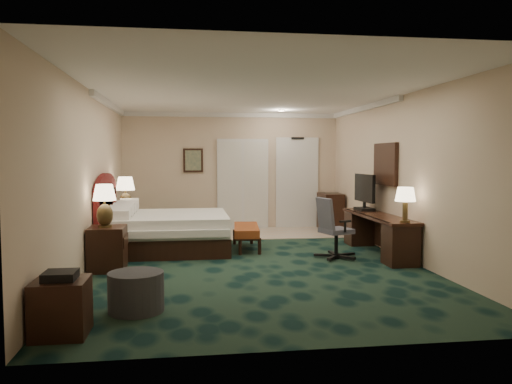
{
  "coord_description": "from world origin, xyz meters",
  "views": [
    {
      "loc": [
        -1.04,
        -7.88,
        1.67
      ],
      "look_at": [
        0.13,
        0.6,
        1.08
      ],
      "focal_mm": 35.0,
      "sensor_mm": 36.0,
      "label": 1
    }
  ],
  "objects": [
    {
      "name": "desk",
      "position": [
        2.23,
        0.31,
        0.34
      ],
      "size": [
        0.51,
        2.37,
        0.68
      ],
      "primitive_type": "cube",
      "color": "black",
      "rests_on": "ground"
    },
    {
      "name": "desk_lamp",
      "position": [
        2.24,
        -0.72,
        0.96
      ],
      "size": [
        0.32,
        0.32,
        0.55
      ],
      "primitive_type": null,
      "rotation": [
        0.0,
        0.0,
        -0.02
      ],
      "color": "black",
      "rests_on": "desk"
    },
    {
      "name": "wall_left",
      "position": [
        -2.5,
        0.0,
        1.35
      ],
      "size": [
        0.0,
        7.5,
        2.7
      ],
      "primitive_type": "cube",
      "color": "#CFAE92",
      "rests_on": "ground"
    },
    {
      "name": "wall_mirror",
      "position": [
        2.46,
        0.6,
        1.55
      ],
      "size": [
        0.05,
        0.95,
        0.75
      ],
      "primitive_type": "cube",
      "color": "white",
      "rests_on": "wall_right"
    },
    {
      "name": "ceiling",
      "position": [
        0.0,
        0.0,
        2.7
      ],
      "size": [
        5.0,
        7.5,
        0.0
      ],
      "primitive_type": "cube",
      "color": "white",
      "rests_on": "wall_back"
    },
    {
      "name": "entry_door",
      "position": [
        1.55,
        3.72,
        1.05
      ],
      "size": [
        1.02,
        0.06,
        2.18
      ],
      "primitive_type": "cube",
      "color": "silver",
      "rests_on": "ground"
    },
    {
      "name": "tv",
      "position": [
        2.24,
        1.03,
        1.02
      ],
      "size": [
        0.1,
        0.87,
        0.68
      ],
      "primitive_type": "cube",
      "rotation": [
        0.0,
        0.0,
        0.03
      ],
      "color": "black",
      "rests_on": "desk"
    },
    {
      "name": "nightstand_far",
      "position": [
        -2.24,
        2.16,
        0.3
      ],
      "size": [
        0.48,
        0.55,
        0.6
      ],
      "primitive_type": "cube",
      "color": "black",
      "rests_on": "ground"
    },
    {
      "name": "side_table",
      "position": [
        -2.22,
        -3.08,
        0.27
      ],
      "size": [
        0.49,
        0.49,
        0.53
      ],
      "primitive_type": "cube",
      "color": "black",
      "rests_on": "ground"
    },
    {
      "name": "crown_molding",
      "position": [
        0.0,
        0.0,
        2.65
      ],
      "size": [
        5.0,
        7.5,
        0.1
      ],
      "primitive_type": null,
      "color": "silver",
      "rests_on": "wall_back"
    },
    {
      "name": "desk_chair",
      "position": [
        1.4,
        0.03,
        0.51
      ],
      "size": [
        0.73,
        0.71,
        1.01
      ],
      "primitive_type": null,
      "rotation": [
        0.0,
        0.0,
        0.32
      ],
      "color": "#434249",
      "rests_on": "ground"
    },
    {
      "name": "minibar",
      "position": [
        2.23,
        3.2,
        0.42
      ],
      "size": [
        0.44,
        0.8,
        0.84
      ],
      "primitive_type": "cube",
      "color": "black",
      "rests_on": "ground"
    },
    {
      "name": "tile_patch",
      "position": [
        0.9,
        2.9,
        0.01
      ],
      "size": [
        3.2,
        1.7,
        0.01
      ],
      "primitive_type": "cube",
      "color": "#BCAA99",
      "rests_on": "ground"
    },
    {
      "name": "floor",
      "position": [
        0.0,
        0.0,
        0.0
      ],
      "size": [
        5.0,
        7.5,
        0.0
      ],
      "primitive_type": "cube",
      "color": "black",
      "rests_on": "ground"
    },
    {
      "name": "lamp_far",
      "position": [
        -2.24,
        2.11,
        0.94
      ],
      "size": [
        0.46,
        0.46,
        0.69
      ],
      "primitive_type": null,
      "rotation": [
        0.0,
        0.0,
        0.3
      ],
      "color": "black",
      "rests_on": "nightstand_far"
    },
    {
      "name": "headboard",
      "position": [
        -2.44,
        1.0,
        0.7
      ],
      "size": [
        0.12,
        2.0,
        1.4
      ],
      "primitive_type": null,
      "color": "#4C1210",
      "rests_on": "ground"
    },
    {
      "name": "ottoman",
      "position": [
        -1.6,
        -2.43,
        0.22
      ],
      "size": [
        0.76,
        0.76,
        0.43
      ],
      "primitive_type": "cylinder",
      "rotation": [
        0.0,
        0.0,
        0.33
      ],
      "color": "#2A292C",
      "rests_on": "ground"
    },
    {
      "name": "nightstand_near",
      "position": [
        -2.22,
        -0.34,
        0.32
      ],
      "size": [
        0.52,
        0.59,
        0.65
      ],
      "primitive_type": "cube",
      "color": "black",
      "rests_on": "ground"
    },
    {
      "name": "wall_front",
      "position": [
        0.0,
        -3.75,
        1.35
      ],
      "size": [
        5.0,
        0.0,
        2.7
      ],
      "primitive_type": "cube",
      "color": "#CFAE92",
      "rests_on": "ground"
    },
    {
      "name": "wall_back",
      "position": [
        0.0,
        3.75,
        1.35
      ],
      "size": [
        5.0,
        0.0,
        2.7
      ],
      "primitive_type": "cube",
      "color": "#CFAE92",
      "rests_on": "ground"
    },
    {
      "name": "wall_art",
      "position": [
        -0.9,
        3.71,
        1.6
      ],
      "size": [
        0.45,
        0.06,
        0.55
      ],
      "primitive_type": "cube",
      "color": "#455C52",
      "rests_on": "wall_back"
    },
    {
      "name": "lamp_near",
      "position": [
        -2.24,
        -0.37,
        0.96
      ],
      "size": [
        0.36,
        0.36,
        0.63
      ],
      "primitive_type": null,
      "rotation": [
        0.0,
        0.0,
        0.08
      ],
      "color": "black",
      "rests_on": "nightstand_near"
    },
    {
      "name": "wall_right",
      "position": [
        2.5,
        0.0,
        1.35
      ],
      "size": [
        0.0,
        7.5,
        2.7
      ],
      "primitive_type": "cube",
      "color": "#CFAE92",
      "rests_on": "ground"
    },
    {
      "name": "bed",
      "position": [
        -1.37,
        1.16,
        0.33
      ],
      "size": [
        2.07,
        1.92,
        0.66
      ],
      "primitive_type": "cube",
      "color": "silver",
      "rests_on": "ground"
    },
    {
      "name": "closet_doors",
      "position": [
        0.25,
        3.71,
        1.05
      ],
      "size": [
        1.2,
        0.06,
        2.1
      ],
      "primitive_type": "cube",
      "color": "silver",
      "rests_on": "ground"
    },
    {
      "name": "bed_bench",
      "position": [
        0.02,
        1.06,
        0.21
      ],
      "size": [
        0.55,
        1.29,
        0.42
      ],
      "primitive_type": "cube",
      "rotation": [
        0.0,
        0.0,
        -0.09
      ],
      "color": "brown",
      "rests_on": "ground"
    }
  ]
}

